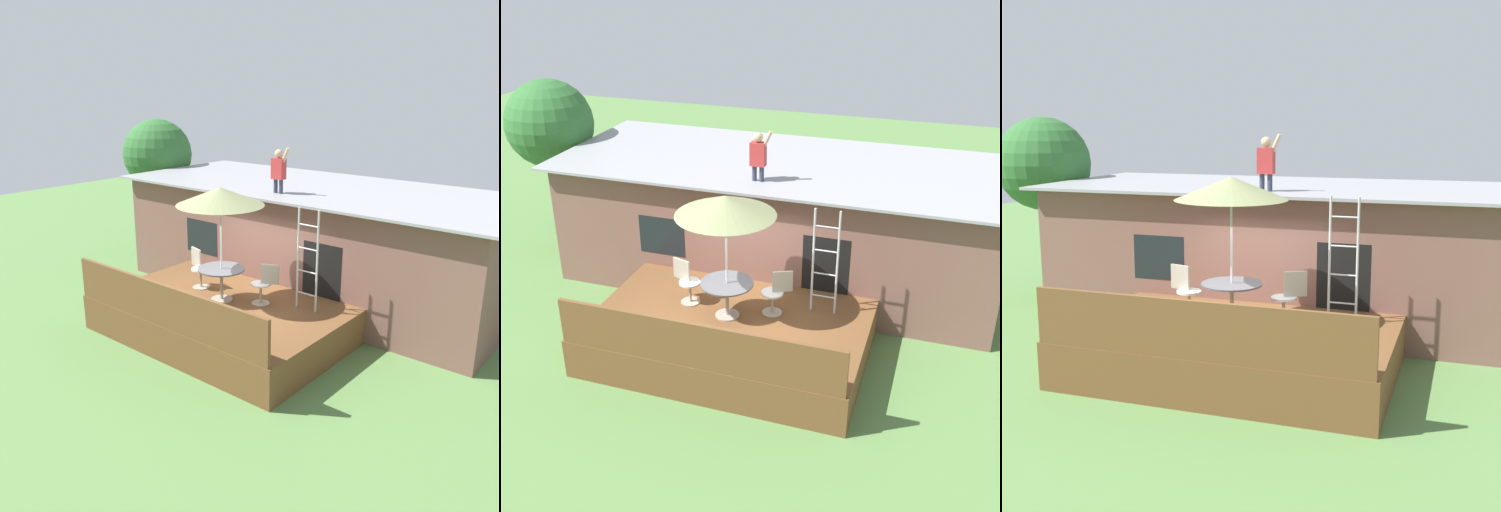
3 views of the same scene
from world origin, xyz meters
The scene contains 11 objects.
ground_plane centered at (0.00, 0.00, 0.00)m, with size 40.00×40.00×0.00m, color #567F42.
house centered at (0.00, 3.60, 1.45)m, with size 10.50×4.50×2.90m.
deck centered at (0.00, 0.00, 0.40)m, with size 5.39×3.60×0.80m, color brown.
deck_railing centered at (0.00, -1.75, 1.25)m, with size 5.29×0.08×0.90m, color brown.
patio_table centered at (-0.08, 0.04, 1.39)m, with size 1.04×1.04×0.74m.
patio_umbrella centered at (-0.08, 0.04, 3.15)m, with size 1.90×1.90×2.54m.
step_ladder centered at (1.68, 0.79, 1.90)m, with size 0.52×0.04×2.20m.
person_figure centered at (-0.13, 2.17, 3.51)m, with size 0.47×0.20×1.11m.
patio_chair_left centered at (-1.05, 0.32, 1.26)m, with size 0.61×0.44×0.92m.
patio_chair_right centered at (0.80, 0.45, 1.26)m, with size 0.59×0.44×0.92m.
backyard_tree centered at (-6.34, 3.76, 3.18)m, with size 2.27×2.27×4.37m.
Camera 3 is at (3.71, -10.31, 4.20)m, focal length 47.01 mm.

